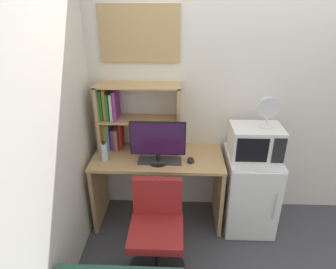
% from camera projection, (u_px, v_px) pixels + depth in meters
% --- Properties ---
extents(wall_back, '(6.40, 0.04, 2.60)m').
position_uv_depth(wall_back, '(294.00, 96.00, 2.87)').
color(wall_back, silver).
rests_on(wall_back, ground_plane).
extents(desk, '(1.27, 0.57, 0.77)m').
position_uv_depth(desk, '(158.00, 176.00, 2.97)').
color(desk, tan).
rests_on(desk, ground_plane).
extents(hutch_bookshelf, '(0.80, 0.27, 0.67)m').
position_uv_depth(hutch_bookshelf, '(126.00, 116.00, 2.88)').
color(hutch_bookshelf, tan).
rests_on(hutch_bookshelf, desk).
extents(monitor, '(0.51, 0.18, 0.42)m').
position_uv_depth(monitor, '(158.00, 141.00, 2.66)').
color(monitor, black).
rests_on(monitor, desk).
extents(keyboard, '(0.41, 0.14, 0.02)m').
position_uv_depth(keyboard, '(160.00, 161.00, 2.77)').
color(keyboard, '#333338').
rests_on(keyboard, desk).
extents(computer_mouse, '(0.07, 0.10, 0.04)m').
position_uv_depth(computer_mouse, '(191.00, 160.00, 2.77)').
color(computer_mouse, black).
rests_on(computer_mouse, desk).
extents(water_bottle, '(0.06, 0.06, 0.20)m').
position_uv_depth(water_bottle, '(104.00, 152.00, 2.77)').
color(water_bottle, silver).
rests_on(water_bottle, desk).
extents(mini_fridge, '(0.49, 0.57, 0.80)m').
position_uv_depth(mini_fridge, '(249.00, 191.00, 2.97)').
color(mini_fridge, white).
rests_on(mini_fridge, ground_plane).
extents(microwave, '(0.46, 0.34, 0.30)m').
position_uv_depth(microwave, '(255.00, 142.00, 2.74)').
color(microwave, silver).
rests_on(microwave, mini_fridge).
extents(desk_fan, '(0.19, 0.11, 0.29)m').
position_uv_depth(desk_fan, '(268.00, 110.00, 2.59)').
color(desk_fan, silver).
rests_on(desk_fan, microwave).
extents(desk_chair, '(0.50, 0.50, 0.84)m').
position_uv_depth(desk_chair, '(157.00, 235.00, 2.45)').
color(desk_chair, black).
rests_on(desk_chair, ground_plane).
extents(wall_corkboard, '(0.73, 0.02, 0.51)m').
position_uv_depth(wall_corkboard, '(139.00, 34.00, 2.65)').
color(wall_corkboard, tan).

